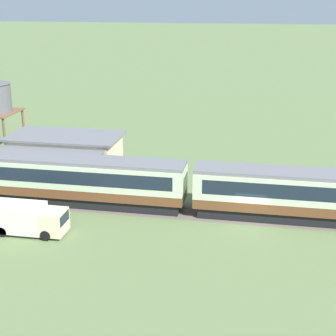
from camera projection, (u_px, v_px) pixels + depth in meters
ground_plane at (249, 223)px, 40.77m from camera, size 600.00×600.00×0.00m
passenger_train at (78, 179)px, 43.90m from camera, size 98.33×3.03×4.08m
railway_track at (122, 206)px, 43.95m from camera, size 161.61×3.60×0.04m
station_building at (66, 152)px, 52.61m from camera, size 11.35×7.39×3.70m
delivery_truck_cream at (27, 218)px, 38.69m from camera, size 5.78×2.17×2.30m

